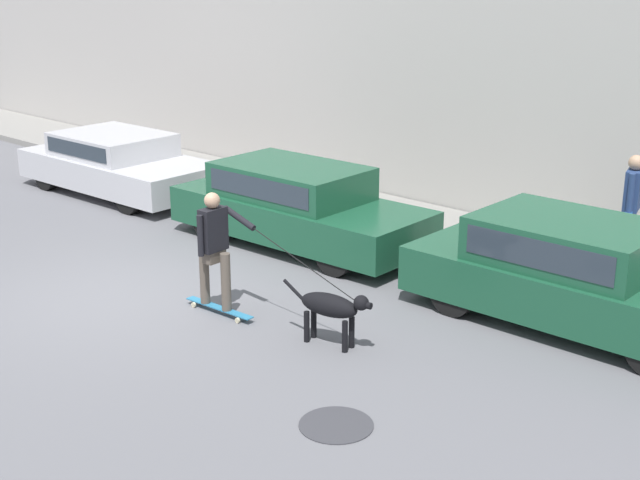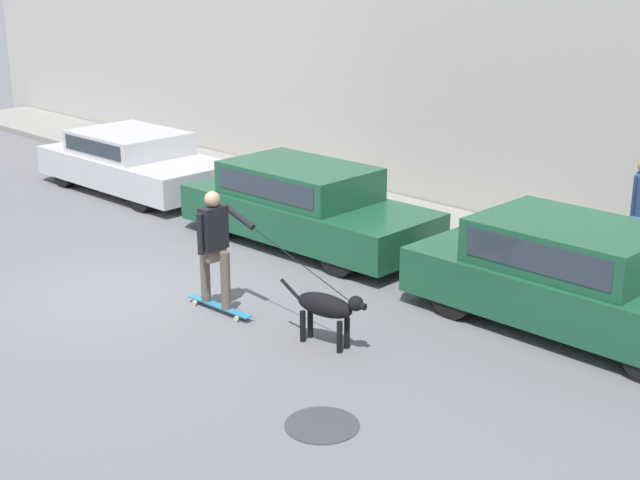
{
  "view_description": "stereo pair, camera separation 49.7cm",
  "coord_description": "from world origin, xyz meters",
  "px_view_note": "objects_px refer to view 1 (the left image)",
  "views": [
    {
      "loc": [
        9.64,
        -6.52,
        4.45
      ],
      "look_at": [
        2.25,
        1.52,
        0.95
      ],
      "focal_mm": 50.0,
      "sensor_mm": 36.0,
      "label": 1
    },
    {
      "loc": [
        10.0,
        -6.18,
        4.45
      ],
      "look_at": [
        2.25,
        1.52,
        0.95
      ],
      "focal_mm": 50.0,
      "sensor_mm": 36.0,
      "label": 2
    }
  ],
  "objects_px": {
    "parked_car_1": "(297,206)",
    "dog": "(332,307)",
    "parked_car_2": "(574,275)",
    "skateboarder": "(215,245)",
    "parked_car_0": "(118,164)",
    "pedestrian_with_bag": "(631,204)"
  },
  "relations": [
    {
      "from": "dog",
      "to": "pedestrian_with_bag",
      "type": "distance_m",
      "value": 5.1
    },
    {
      "from": "parked_car_2",
      "to": "pedestrian_with_bag",
      "type": "relative_size",
      "value": 2.65
    },
    {
      "from": "parked_car_0",
      "to": "dog",
      "type": "bearing_deg",
      "value": -19.46
    },
    {
      "from": "parked_car_2",
      "to": "skateboarder",
      "type": "relative_size",
      "value": 1.58
    },
    {
      "from": "parked_car_0",
      "to": "pedestrian_with_bag",
      "type": "height_order",
      "value": "pedestrian_with_bag"
    },
    {
      "from": "parked_car_1",
      "to": "dog",
      "type": "relative_size",
      "value": 3.57
    },
    {
      "from": "parked_car_1",
      "to": "dog",
      "type": "bearing_deg",
      "value": -41.9
    },
    {
      "from": "parked_car_0",
      "to": "parked_car_2",
      "type": "relative_size",
      "value": 1.01
    },
    {
      "from": "parked_car_2",
      "to": "dog",
      "type": "height_order",
      "value": "parked_car_2"
    },
    {
      "from": "parked_car_1",
      "to": "dog",
      "type": "distance_m",
      "value": 3.93
    },
    {
      "from": "parked_car_1",
      "to": "skateboarder",
      "type": "distance_m",
      "value": 3.06
    },
    {
      "from": "parked_car_0",
      "to": "skateboarder",
      "type": "height_order",
      "value": "skateboarder"
    },
    {
      "from": "parked_car_2",
      "to": "pedestrian_with_bag",
      "type": "height_order",
      "value": "pedestrian_with_bag"
    },
    {
      "from": "parked_car_2",
      "to": "skateboarder",
      "type": "bearing_deg",
      "value": -142.77
    },
    {
      "from": "parked_car_0",
      "to": "parked_car_1",
      "type": "xyz_separation_m",
      "value": [
        4.86,
        -0.0,
        0.06
      ]
    },
    {
      "from": "parked_car_0",
      "to": "dog",
      "type": "distance_m",
      "value": 8.26
    },
    {
      "from": "dog",
      "to": "pedestrian_with_bag",
      "type": "height_order",
      "value": "pedestrian_with_bag"
    },
    {
      "from": "skateboarder",
      "to": "parked_car_2",
      "type": "bearing_deg",
      "value": 35.25
    },
    {
      "from": "parked_car_1",
      "to": "parked_car_2",
      "type": "bearing_deg",
      "value": -1.81
    },
    {
      "from": "parked_car_2",
      "to": "skateboarder",
      "type": "xyz_separation_m",
      "value": [
        -3.57,
        -2.79,
        0.27
      ]
    },
    {
      "from": "parked_car_1",
      "to": "parked_car_2",
      "type": "distance_m",
      "value": 4.79
    },
    {
      "from": "parked_car_0",
      "to": "pedestrian_with_bag",
      "type": "distance_m",
      "value": 9.61
    }
  ]
}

